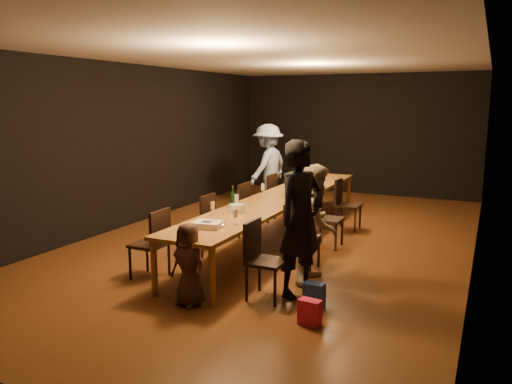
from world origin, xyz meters
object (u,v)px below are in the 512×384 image
at_px(child, 189,264).
at_px(chair_left_3, 263,197).
at_px(table, 280,200).
at_px(chair_right_2, 328,218).
at_px(chair_right_3, 348,205).
at_px(chair_left_2, 234,209).
at_px(man_blue, 268,166).
at_px(ice_bucket, 291,187).
at_px(chair_right_0, 267,261).
at_px(chair_right_1, 303,236).
at_px(birthday_cake, 208,225).
at_px(plate_stack, 237,209).
at_px(woman_birthday, 301,219).
at_px(chair_left_1, 198,224).
at_px(chair_left_0, 149,243).
at_px(woman_tan, 316,223).
at_px(champagne_bottle, 233,196).

bearing_deg(child, chair_left_3, 115.78).
bearing_deg(table, chair_right_2, 0.00).
height_order(chair_right_3, chair_left_2, same).
height_order(man_blue, ice_bucket, man_blue).
height_order(chair_right_0, chair_right_1, same).
bearing_deg(birthday_cake, chair_left_2, 101.06).
relative_size(birthday_cake, plate_stack, 1.75).
distance_m(chair_left_2, woman_birthday, 2.94).
xyz_separation_m(chair_left_3, plate_stack, (0.78, -2.61, 0.35)).
height_order(chair_left_2, woman_birthday, woman_birthday).
relative_size(chair_right_0, birthday_cake, 2.43).
bearing_deg(chair_right_3, chair_left_1, -35.31).
height_order(table, child, child).
distance_m(chair_left_0, birthday_cake, 0.91).
height_order(woman_tan, child, woman_tan).
distance_m(chair_left_0, plate_stack, 1.31).
xyz_separation_m(chair_left_0, chair_left_3, (0.00, 3.60, 0.00)).
xyz_separation_m(chair_right_2, woman_birthday, (0.30, -2.10, 0.47)).
xyz_separation_m(chair_right_0, woman_tan, (0.32, 0.82, 0.30)).
relative_size(chair_right_2, woman_tan, 0.61).
relative_size(chair_left_2, woman_birthday, 0.50).
relative_size(chair_right_3, woman_birthday, 0.50).
bearing_deg(chair_right_2, chair_left_2, -90.00).
xyz_separation_m(man_blue, plate_stack, (1.19, -3.77, -0.11)).
xyz_separation_m(table, chair_left_1, (-0.85, -1.20, -0.24)).
distance_m(woman_tan, child, 1.74).
height_order(chair_left_2, ice_bucket, ice_bucket).
bearing_deg(chair_left_2, chair_left_0, -180.00).
distance_m(woman_tan, birthday_cake, 1.38).
relative_size(chair_left_2, chair_left_3, 1.00).
xyz_separation_m(table, chair_left_3, (-0.85, 1.20, -0.24)).
bearing_deg(child, champagne_bottle, 116.24).
xyz_separation_m(woman_tan, plate_stack, (-1.24, 0.17, 0.05)).
bearing_deg(champagne_bottle, chair_right_0, -49.66).
bearing_deg(woman_tan, woman_birthday, 171.49).
distance_m(chair_left_0, man_blue, 4.80).
relative_size(table, woman_birthday, 3.21).
bearing_deg(chair_left_3, man_blue, 19.65).
xyz_separation_m(table, ice_bucket, (0.06, 0.34, 0.16)).
bearing_deg(chair_right_0, birthday_cake, -96.40).
relative_size(chair_right_3, child, 0.97).
height_order(child, champagne_bottle, champagne_bottle).
bearing_deg(chair_right_2, chair_right_1, -0.00).
bearing_deg(plate_stack, woman_birthday, -29.67).
relative_size(child, birthday_cake, 2.52).
height_order(woman_birthday, woman_tan, woman_birthday).
relative_size(chair_right_0, woman_tan, 0.61).
relative_size(woman_tan, man_blue, 0.83).
bearing_deg(chair_left_1, champagne_bottle, -65.59).
xyz_separation_m(chair_right_2, champagne_bottle, (-1.21, -0.98, 0.44)).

